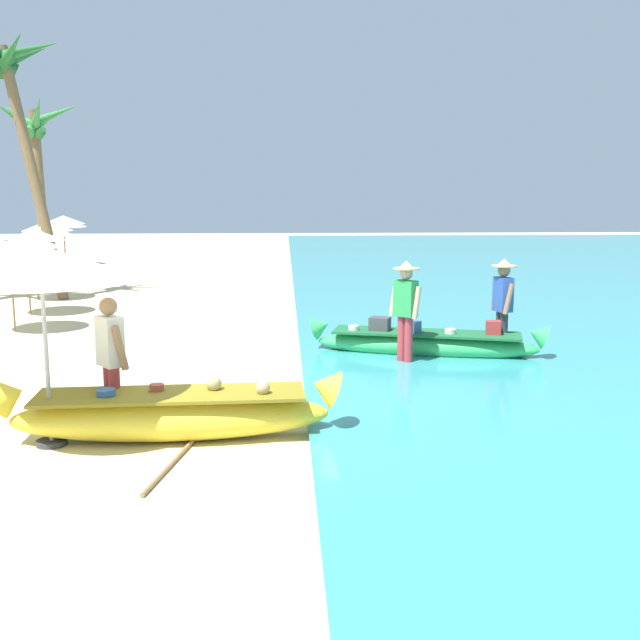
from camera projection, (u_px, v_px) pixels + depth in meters
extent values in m
plane|color=beige|center=(200.00, 413.00, 10.30)|extent=(80.00, 80.00, 0.00)
ellipsoid|color=yellow|center=(172.00, 417.00, 9.18)|extent=(3.82, 0.99, 0.56)
cone|color=yellow|center=(11.00, 395.00, 8.94)|extent=(0.45, 0.50, 0.54)
cone|color=yellow|center=(324.00, 387.00, 9.30)|extent=(0.45, 0.50, 0.54)
cube|color=olive|center=(171.00, 395.00, 9.13)|extent=(3.22, 0.97, 0.04)
sphere|color=tan|center=(263.00, 388.00, 9.10)|extent=(0.17, 0.17, 0.17)
sphere|color=tan|center=(214.00, 383.00, 9.27)|extent=(0.19, 0.19, 0.19)
cylinder|color=#B74C38|center=(157.00, 388.00, 9.23)|extent=(0.17, 0.17, 0.10)
cylinder|color=#386699|center=(106.00, 393.00, 9.00)|extent=(0.22, 0.22, 0.10)
ellipsoid|color=#38B760|center=(426.00, 346.00, 13.54)|extent=(3.95, 1.71, 0.46)
cone|color=#38B760|center=(321.00, 326.00, 13.89)|extent=(0.51, 0.52, 0.50)
cone|color=#38B760|center=(538.00, 335.00, 13.09)|extent=(0.51, 0.52, 0.50)
cube|color=#1E6435|center=(426.00, 333.00, 13.50)|extent=(3.35, 1.56, 0.04)
cube|color=#B73333|center=(493.00, 328.00, 13.25)|extent=(0.28, 0.25, 0.26)
cylinder|color=silver|center=(450.00, 332.00, 13.34)|extent=(0.19, 0.19, 0.10)
cylinder|color=#386699|center=(417.00, 327.00, 13.43)|extent=(0.17, 0.17, 0.22)
cube|color=#424247|center=(380.00, 324.00, 13.65)|extent=(0.43, 0.40, 0.25)
cylinder|color=silver|center=(354.00, 328.00, 13.66)|extent=(0.19, 0.19, 0.10)
cylinder|color=#B2383D|center=(408.00, 342.00, 12.81)|extent=(0.14, 0.14, 0.87)
cylinder|color=#B2383D|center=(401.00, 341.00, 12.90)|extent=(0.14, 0.14, 0.87)
cube|color=green|center=(406.00, 298.00, 12.73)|extent=(0.41, 0.41, 0.60)
cylinder|color=tan|center=(417.00, 303.00, 12.57)|extent=(0.20, 0.21, 0.55)
cylinder|color=tan|center=(394.00, 300.00, 12.87)|extent=(0.20, 0.21, 0.55)
sphere|color=tan|center=(406.00, 273.00, 12.65)|extent=(0.22, 0.22, 0.22)
cylinder|color=tan|center=(406.00, 268.00, 12.64)|extent=(0.44, 0.44, 0.02)
cone|color=tan|center=(406.00, 264.00, 12.63)|extent=(0.26, 0.26, 0.12)
cylinder|color=#B2383D|center=(110.00, 398.00, 9.50)|extent=(0.14, 0.14, 0.84)
cylinder|color=#B2383D|center=(115.00, 400.00, 9.40)|extent=(0.14, 0.14, 0.84)
cube|color=silver|center=(110.00, 341.00, 9.32)|extent=(0.40, 0.42, 0.62)
cylinder|color=#9E7051|center=(103.00, 342.00, 9.52)|extent=(0.22, 0.20, 0.56)
cylinder|color=#9E7051|center=(120.00, 348.00, 9.17)|extent=(0.22, 0.20, 0.56)
sphere|color=#9E7051|center=(108.00, 306.00, 9.25)|extent=(0.22, 0.22, 0.22)
cylinder|color=#333842|center=(503.00, 335.00, 13.46)|extent=(0.14, 0.14, 0.84)
cylinder|color=#333842|center=(499.00, 334.00, 13.59)|extent=(0.14, 0.14, 0.84)
cube|color=#3356B2|center=(503.00, 294.00, 13.40)|extent=(0.30, 0.40, 0.60)
cylinder|color=#9E7051|center=(509.00, 299.00, 13.19)|extent=(0.22, 0.13, 0.54)
cylinder|color=#9E7051|center=(495.00, 295.00, 13.62)|extent=(0.22, 0.13, 0.54)
sphere|color=#9E7051|center=(504.00, 271.00, 13.33)|extent=(0.22, 0.22, 0.22)
cylinder|color=tan|center=(504.00, 266.00, 13.32)|extent=(0.44, 0.44, 0.02)
cone|color=tan|center=(504.00, 262.00, 13.31)|extent=(0.26, 0.26, 0.12)
cylinder|color=#B7B7BC|center=(46.00, 348.00, 8.83)|extent=(0.05, 0.05, 2.33)
cone|color=silver|center=(41.00, 263.00, 8.66)|extent=(2.19, 2.19, 0.41)
cylinder|color=#333338|center=(52.00, 442.00, 9.02)|extent=(0.36, 0.36, 0.06)
cylinder|color=#8E6B47|center=(12.00, 287.00, 15.86)|extent=(0.04, 0.04, 1.90)
cone|color=beige|center=(10.00, 248.00, 15.72)|extent=(1.60, 1.60, 0.32)
cylinder|color=#8E6B47|center=(28.00, 275.00, 18.00)|extent=(0.04, 0.04, 1.90)
cone|color=beige|center=(26.00, 241.00, 17.87)|extent=(1.60, 1.60, 0.32)
cylinder|color=#8E6B47|center=(36.00, 265.00, 20.36)|extent=(0.04, 0.04, 1.90)
cone|color=beige|center=(34.00, 234.00, 20.22)|extent=(1.60, 1.60, 0.32)
cylinder|color=#8E6B47|center=(47.00, 257.00, 22.51)|extent=(0.04, 0.04, 1.90)
cone|color=beige|center=(46.00, 230.00, 22.38)|extent=(1.60, 1.60, 0.32)
cylinder|color=#8E6B47|center=(49.00, 251.00, 24.78)|extent=(0.04, 0.04, 1.90)
cone|color=beige|center=(47.00, 226.00, 24.64)|extent=(1.60, 1.60, 0.32)
cylinder|color=#8E6B47|center=(65.00, 245.00, 27.12)|extent=(0.04, 0.04, 1.90)
cone|color=beige|center=(63.00, 222.00, 26.98)|extent=(1.60, 1.60, 0.32)
cylinder|color=#8E6B47|center=(65.00, 241.00, 29.31)|extent=(0.04, 0.04, 1.90)
cone|color=beige|center=(63.00, 220.00, 29.17)|extent=(1.60, 1.60, 0.32)
cylinder|color=brown|center=(41.00, 201.00, 22.27)|extent=(0.38, 0.28, 5.17)
cone|color=#337F3D|center=(51.00, 116.00, 21.87)|extent=(1.77, 0.40, 0.95)
cone|color=#337F3D|center=(45.00, 120.00, 22.34)|extent=(0.92, 1.80, 1.15)
cone|color=#337F3D|center=(23.00, 119.00, 22.06)|extent=(1.50, 1.06, 1.11)
cone|color=#337F3D|center=(18.00, 119.00, 21.65)|extent=(1.47, 1.05, 1.18)
cone|color=#337F3D|center=(36.00, 118.00, 21.39)|extent=(1.13, 1.92, 1.23)
cylinder|color=brown|center=(34.00, 176.00, 20.08)|extent=(1.46, 0.28, 6.58)
cone|color=#23602D|center=(23.00, 51.00, 19.54)|extent=(1.94, 0.37, 0.76)
cone|color=#23602D|center=(20.00, 58.00, 19.96)|extent=(1.38, 1.71, 1.08)
cone|color=#23602D|center=(5.00, 57.00, 19.91)|extent=(0.57, 1.49, 0.96)
cone|color=#23602D|center=(10.00, 53.00, 19.18)|extent=(1.41, 1.60, 1.11)
cylinder|color=#8E6B47|center=(172.00, 463.00, 8.34)|extent=(0.38, 1.74, 0.05)
ellipsoid|color=#2D60B7|center=(196.00, 437.00, 9.20)|extent=(0.39, 0.26, 0.03)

